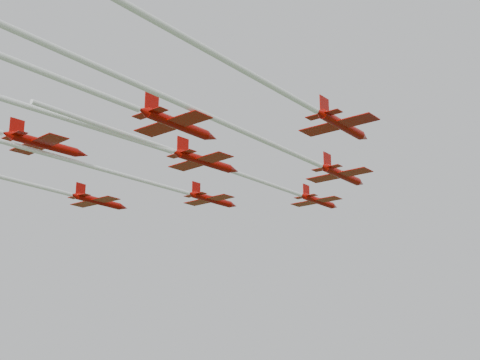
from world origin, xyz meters
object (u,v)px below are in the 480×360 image
at_px(jet_lead, 261,181).
at_px(jet_row4_right, 20,63).
at_px(jet_row2_right, 278,147).
at_px(jet_row3_right, 288,95).
at_px(jet_row2_left, 165,187).
at_px(jet_row3_mid, 132,139).
at_px(jet_row3_left, 32,185).

bearing_deg(jet_lead, jet_row4_right, -79.25).
distance_m(jet_row2_right, jet_row4_right, 32.68).
bearing_deg(jet_row4_right, jet_row3_right, 61.97).
distance_m(jet_row2_left, jet_row2_right, 23.17).
xyz_separation_m(jet_row3_mid, jet_row3_right, (20.68, -2.76, 0.49)).
height_order(jet_row3_mid, jet_row3_right, jet_row3_right).
xyz_separation_m(jet_lead, jet_row3_left, (-27.05, -16.68, -1.37)).
bearing_deg(jet_row2_right, jet_row3_left, -164.36).
height_order(jet_row2_left, jet_row3_right, jet_row3_right).
bearing_deg(jet_row2_right, jet_row2_left, 169.41).
relative_size(jet_lead, jet_row2_left, 1.27).
xyz_separation_m(jet_row2_right, jet_row3_mid, (-14.55, -9.08, 0.39)).
height_order(jet_lead, jet_row2_right, jet_lead).
height_order(jet_row2_left, jet_row3_left, jet_row2_left).
distance_m(jet_row2_left, jet_row3_right, 34.47).
bearing_deg(jet_row2_right, jet_lead, 133.34).
bearing_deg(jet_row3_right, jet_row2_right, 129.13).
height_order(jet_row2_left, jet_row3_mid, jet_row3_mid).
bearing_deg(jet_row3_right, jet_row3_mid, -175.85).
distance_m(jet_lead, jet_row4_right, 45.31).
xyz_separation_m(jet_lead, jet_row4_right, (-1.87, -45.26, -0.91)).
height_order(jet_lead, jet_row3_right, jet_row3_right).
bearing_deg(jet_row3_mid, jet_row3_right, 8.76).
xyz_separation_m(jet_row2_left, jet_row3_left, (-14.41, -11.20, -0.75)).
bearing_deg(jet_row2_left, jet_row3_right, -22.76).
distance_m(jet_row2_right, jet_row3_right, 13.36).
bearing_deg(jet_lead, jet_row3_mid, -90.74).
distance_m(jet_lead, jet_row3_left, 31.81).
bearing_deg(jet_row3_mid, jet_row4_right, -63.46).
distance_m(jet_row3_right, jet_row4_right, 25.41).
height_order(jet_lead, jet_row2_left, jet_lead).
distance_m(jet_lead, jet_row3_mid, 24.15).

